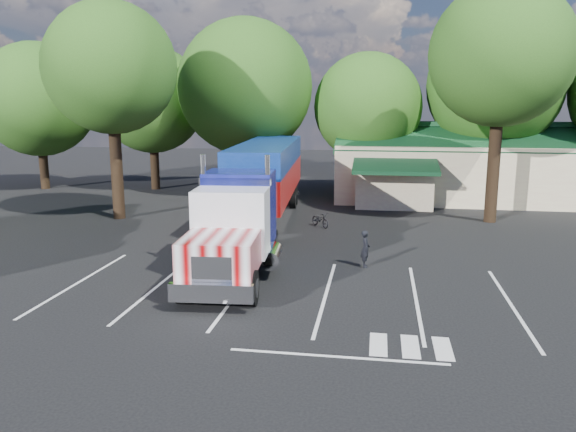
# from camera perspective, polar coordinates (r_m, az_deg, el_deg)

# --- Properties ---
(ground) EXTENTS (120.00, 120.00, 0.00)m
(ground) POSITION_cam_1_polar(r_m,az_deg,el_deg) (26.66, -1.79, -3.46)
(ground) COLOR black
(ground) RESTS_ON ground
(event_hall) EXTENTS (24.20, 14.12, 5.55)m
(event_hall) POSITION_cam_1_polar(r_m,az_deg,el_deg) (44.23, 20.69, 4.61)
(event_hall) COLOR beige
(event_hall) RESTS_ON ground
(tree_row_a) EXTENTS (9.00, 9.00, 11.68)m
(tree_row_a) POSITION_cam_1_polar(r_m,az_deg,el_deg) (49.74, -24.04, 10.75)
(tree_row_a) COLOR black
(tree_row_a) RESTS_ON ground
(tree_row_b) EXTENTS (8.40, 8.40, 11.35)m
(tree_row_b) POSITION_cam_1_polar(r_m,az_deg,el_deg) (46.69, -13.67, 11.39)
(tree_row_b) COLOR black
(tree_row_b) RESTS_ON ground
(tree_row_c) EXTENTS (10.00, 10.00, 13.05)m
(tree_row_c) POSITION_cam_1_polar(r_m,az_deg,el_deg) (42.70, -4.38, 12.92)
(tree_row_c) COLOR black
(tree_row_c) RESTS_ON ground
(tree_row_d) EXTENTS (8.00, 8.00, 10.60)m
(tree_row_d) POSITION_cam_1_polar(r_m,az_deg,el_deg) (42.81, 8.09, 10.89)
(tree_row_d) COLOR black
(tree_row_d) RESTS_ON ground
(tree_row_e) EXTENTS (9.60, 9.60, 12.90)m
(tree_row_e) POSITION_cam_1_polar(r_m,az_deg,el_deg) (44.07, 20.22, 12.29)
(tree_row_e) COLOR black
(tree_row_e) RESTS_ON ground
(tree_near_left) EXTENTS (7.60, 7.60, 12.65)m
(tree_near_left) POSITION_cam_1_polar(r_m,az_deg,el_deg) (34.97, -17.57, 14.09)
(tree_near_left) COLOR black
(tree_near_left) RESTS_ON ground
(tree_near_right) EXTENTS (8.00, 8.00, 13.50)m
(tree_near_right) POSITION_cam_1_polar(r_m,az_deg,el_deg) (34.54, 20.86, 15.01)
(tree_near_right) COLOR black
(tree_near_right) RESTS_ON ground
(semi_truck) EXTENTS (4.78, 23.19, 4.83)m
(semi_truck) POSITION_cam_1_polar(r_m,az_deg,el_deg) (30.23, -2.74, 3.56)
(semi_truck) COLOR black
(semi_truck) RESTS_ON ground
(woman) EXTENTS (0.45, 0.62, 1.58)m
(woman) POSITION_cam_1_polar(r_m,az_deg,el_deg) (23.95, 7.86, -3.31)
(woman) COLOR black
(woman) RESTS_ON ground
(bicycle) EXTENTS (1.44, 1.59, 0.84)m
(bicycle) POSITION_cam_1_polar(r_m,az_deg,el_deg) (31.59, 3.31, -0.36)
(bicycle) COLOR black
(bicycle) RESTS_ON ground
(silver_sedan) EXTENTS (4.64, 2.93, 1.45)m
(silver_sedan) POSITION_cam_1_polar(r_m,az_deg,el_deg) (39.77, 9.19, 2.36)
(silver_sedan) COLOR #ABADB3
(silver_sedan) RESTS_ON ground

